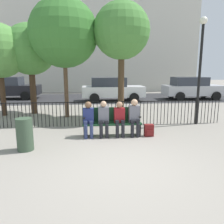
% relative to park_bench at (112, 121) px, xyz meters
% --- Properties ---
extents(ground_plane, '(80.00, 80.00, 0.00)m').
position_rel_park_bench_xyz_m(ground_plane, '(0.00, -2.42, -0.50)').
color(ground_plane, gray).
extents(park_bench, '(1.90, 0.45, 0.92)m').
position_rel_park_bench_xyz_m(park_bench, '(0.00, 0.00, 0.00)').
color(park_bench, '#14381E').
rests_on(park_bench, ground).
extents(seated_person_0, '(0.34, 0.39, 1.16)m').
position_rel_park_bench_xyz_m(seated_person_0, '(-0.76, -0.13, 0.16)').
color(seated_person_0, navy).
rests_on(seated_person_0, ground).
extents(seated_person_1, '(0.34, 0.39, 1.17)m').
position_rel_park_bench_xyz_m(seated_person_1, '(-0.27, -0.13, 0.15)').
color(seated_person_1, black).
rests_on(seated_person_1, ground).
extents(seated_person_2, '(0.34, 0.39, 1.14)m').
position_rel_park_bench_xyz_m(seated_person_2, '(0.24, -0.13, 0.14)').
color(seated_person_2, black).
rests_on(seated_person_2, ground).
extents(seated_person_3, '(0.34, 0.39, 1.21)m').
position_rel_park_bench_xyz_m(seated_person_3, '(0.72, -0.13, 0.18)').
color(seated_person_3, black).
rests_on(seated_person_3, ground).
extents(backpack, '(0.30, 0.22, 0.39)m').
position_rel_park_bench_xyz_m(backpack, '(1.20, -0.22, -0.31)').
color(backpack, maroon).
rests_on(backpack, ground).
extents(fence_railing, '(9.01, 0.03, 0.95)m').
position_rel_park_bench_xyz_m(fence_railing, '(-0.02, 1.29, 0.06)').
color(fence_railing, black).
rests_on(fence_railing, ground).
extents(tree_1, '(2.96, 2.96, 5.16)m').
position_rel_park_bench_xyz_m(tree_1, '(-1.78, 3.02, 3.18)').
color(tree_1, brown).
rests_on(tree_1, ground).
extents(tree_2, '(2.41, 2.41, 4.29)m').
position_rel_park_bench_xyz_m(tree_2, '(-3.50, 4.05, 2.56)').
color(tree_2, '#422D1E').
rests_on(tree_2, ground).
extents(tree_3, '(2.37, 2.37, 4.92)m').
position_rel_park_bench_xyz_m(tree_3, '(0.65, 2.53, 3.20)').
color(tree_3, '#4C3823').
rests_on(tree_3, ground).
extents(lamp_post, '(0.28, 0.28, 4.06)m').
position_rel_park_bench_xyz_m(lamp_post, '(3.50, 1.19, 2.15)').
color(lamp_post, black).
rests_on(lamp_post, ground).
extents(street_surface, '(24.00, 6.00, 0.01)m').
position_rel_park_bench_xyz_m(street_surface, '(0.00, 9.58, -0.49)').
color(street_surface, '#2B2B2D').
rests_on(street_surface, ground).
extents(parked_car_0, '(4.20, 1.94, 1.62)m').
position_rel_park_bench_xyz_m(parked_car_0, '(0.75, 7.99, 0.34)').
color(parked_car_0, silver).
rests_on(parked_car_0, ground).
extents(parked_car_1, '(4.20, 1.94, 1.62)m').
position_rel_park_bench_xyz_m(parked_car_1, '(-6.69, 9.73, 0.34)').
color(parked_car_1, black).
rests_on(parked_car_1, ground).
extents(parked_car_2, '(4.20, 1.94, 1.62)m').
position_rel_park_bench_xyz_m(parked_car_2, '(6.63, 8.32, 0.34)').
color(parked_car_2, '#B7B7BC').
rests_on(parked_car_2, ground).
extents(building_facade, '(20.00, 6.00, 17.35)m').
position_rel_park_bench_xyz_m(building_facade, '(0.00, 17.58, 8.17)').
color(building_facade, beige).
rests_on(building_facade, ground).
extents(trash_bin, '(0.43, 0.43, 0.88)m').
position_rel_park_bench_xyz_m(trash_bin, '(-2.45, -1.15, -0.06)').
color(trash_bin, '#384C38').
rests_on(trash_bin, ground).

